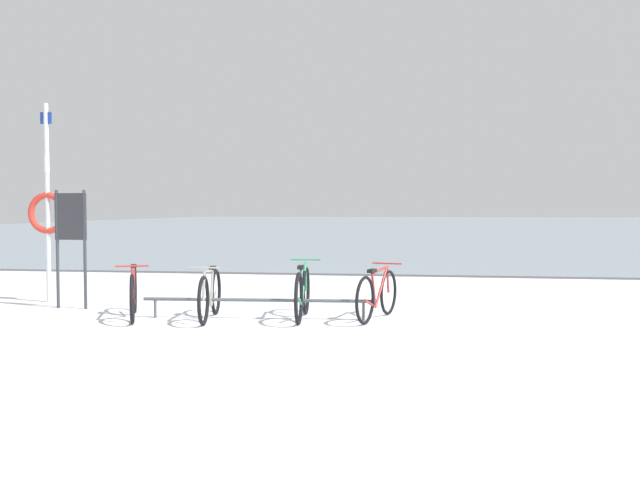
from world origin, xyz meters
TOP-DOWN VIEW (x-y plane):
  - ground at (0.00, 53.90)m, footprint 80.00×132.00m
  - bike_rack at (-0.56, 3.09)m, footprint 3.41×0.27m
  - bicycle_0 at (-2.40, 2.91)m, footprint 0.74×1.67m
  - bicycle_1 at (-1.24, 2.93)m, footprint 0.46×1.68m
  - bicycle_2 at (0.08, 3.18)m, footprint 0.46×1.68m
  - bicycle_3 at (1.16, 3.32)m, footprint 0.60×1.62m
  - info_sign at (-3.79, 3.71)m, footprint 0.55×0.09m
  - rescue_post at (-4.57, 4.38)m, footprint 0.72×0.11m

SIDE VIEW (x-z plane):
  - ground at x=0.00m, z-range -0.08..0.00m
  - bike_rack at x=-0.56m, z-range 0.11..0.42m
  - bicycle_3 at x=1.16m, z-range -0.04..0.76m
  - bicycle_1 at x=-1.24m, z-range -0.04..0.77m
  - bicycle_0 at x=-2.40m, z-range -0.04..0.78m
  - bicycle_2 at x=0.08m, z-range -0.04..0.81m
  - info_sign at x=-3.79m, z-range 0.34..2.25m
  - rescue_post at x=-4.57m, z-range -0.08..3.33m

